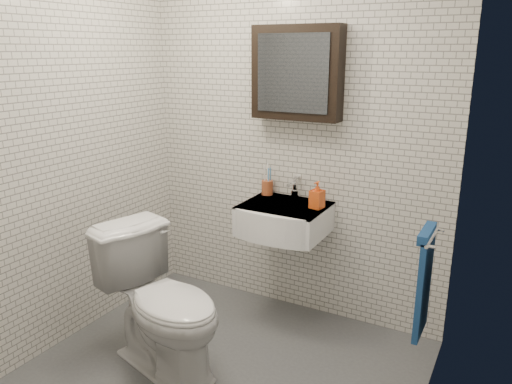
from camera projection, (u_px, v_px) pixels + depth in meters
ground at (218, 375)px, 2.93m from camera, size 2.20×2.00×0.01m
room_shell at (212, 128)px, 2.52m from camera, size 2.22×2.02×2.51m
washbasin at (282, 220)px, 3.32m from camera, size 0.55×0.50×0.20m
faucet at (295, 189)px, 3.44m from camera, size 0.06×0.20×0.15m
mirror_cabinet at (297, 73)px, 3.22m from camera, size 0.60×0.15×0.60m
towel_rail at (424, 278)px, 2.54m from camera, size 0.09×0.30×0.58m
toothbrush_cup at (267, 187)px, 3.54m from camera, size 0.11×0.11×0.22m
soap_bottle at (317, 195)px, 3.23m from camera, size 0.09×0.09×0.18m
toilet at (163, 303)px, 2.90m from camera, size 0.93×0.69×0.85m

